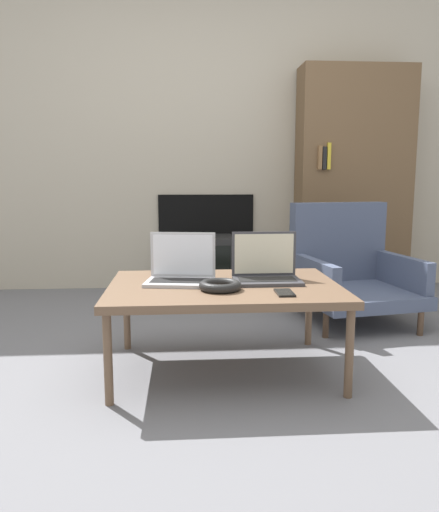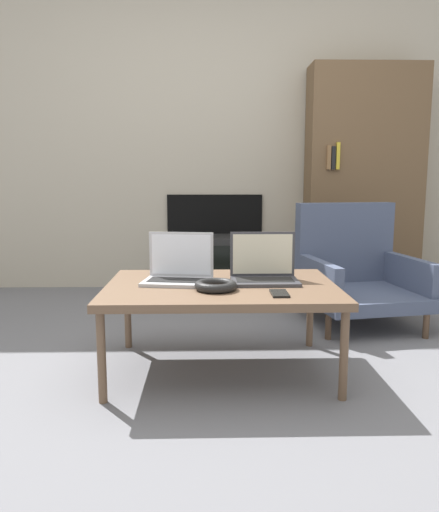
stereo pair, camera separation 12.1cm
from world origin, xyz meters
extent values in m
plane|color=slate|center=(0.00, 0.00, 0.00)|extent=(14.00, 14.00, 0.00)
cube|color=#B7AD99|center=(0.00, 2.16, 1.30)|extent=(7.00, 0.06, 2.60)
cube|color=black|center=(0.00, 2.12, 0.39)|extent=(0.78, 0.03, 0.78)
cube|color=brown|center=(0.00, 0.26, 0.40)|extent=(1.07, 0.76, 0.04)
cylinder|color=brown|center=(-0.49, -0.07, 0.19)|extent=(0.04, 0.04, 0.38)
cylinder|color=brown|center=(0.49, -0.07, 0.19)|extent=(0.04, 0.04, 0.38)
cylinder|color=brown|center=(-0.49, 0.60, 0.19)|extent=(0.04, 0.04, 0.38)
cylinder|color=brown|center=(0.49, 0.60, 0.19)|extent=(0.04, 0.04, 0.38)
cube|color=#B2B2B7|center=(-0.21, 0.28, 0.43)|extent=(0.34, 0.25, 0.02)
cube|color=black|center=(-0.21, 0.28, 0.44)|extent=(0.28, 0.15, 0.00)
cube|color=#B2B2B7|center=(-0.19, 0.38, 0.54)|extent=(0.31, 0.06, 0.22)
cube|color=white|center=(-0.19, 0.38, 0.54)|extent=(0.29, 0.05, 0.19)
cube|color=#38383D|center=(0.21, 0.28, 0.43)|extent=(0.32, 0.21, 0.02)
cube|color=black|center=(0.21, 0.28, 0.44)|extent=(0.27, 0.12, 0.00)
cube|color=#38383D|center=(0.21, 0.38, 0.54)|extent=(0.32, 0.01, 0.22)
cube|color=beige|center=(0.21, 0.38, 0.54)|extent=(0.29, 0.01, 0.19)
torus|color=black|center=(-0.03, 0.14, 0.44)|extent=(0.19, 0.19, 0.04)
cube|color=black|center=(0.24, 0.05, 0.42)|extent=(0.07, 0.13, 0.01)
cube|color=black|center=(0.00, 1.92, 0.23)|extent=(0.41, 0.38, 0.45)
cube|color=black|center=(0.00, 1.72, 0.23)|extent=(0.34, 0.01, 0.35)
cube|color=#47516B|center=(0.91, 1.00, 0.18)|extent=(0.77, 0.78, 0.08)
cube|color=#47516B|center=(0.86, 1.28, 0.48)|extent=(0.67, 0.21, 0.53)
cube|color=#47516B|center=(0.61, 0.94, 0.32)|extent=(0.16, 0.61, 0.20)
cube|color=#47516B|center=(1.20, 1.05, 0.32)|extent=(0.16, 0.61, 0.20)
cylinder|color=#4C3828|center=(0.62, 0.71, 0.07)|extent=(0.04, 0.04, 0.14)
cylinder|color=#4C3828|center=(1.19, 0.71, 0.07)|extent=(0.04, 0.04, 0.14)
cylinder|color=#4C3828|center=(0.62, 1.28, 0.07)|extent=(0.04, 0.04, 0.14)
cylinder|color=#4C3828|center=(1.19, 1.28, 0.07)|extent=(0.04, 0.04, 0.14)
cube|color=brown|center=(1.18, 1.96, 0.89)|extent=(0.89, 0.30, 1.77)
cube|color=brown|center=(0.86, 1.79, 1.06)|extent=(0.03, 0.02, 0.18)
cube|color=black|center=(0.89, 1.79, 1.06)|extent=(0.03, 0.02, 0.17)
cube|color=gold|center=(0.93, 1.79, 1.08)|extent=(0.03, 0.02, 0.20)
camera|label=1|loc=(-0.19, -2.01, 0.91)|focal=35.00mm
camera|label=2|loc=(-0.07, -2.02, 0.91)|focal=35.00mm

